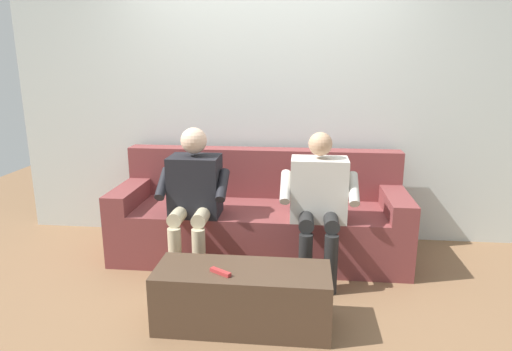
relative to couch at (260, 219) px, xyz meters
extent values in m
plane|color=#846042|center=(0.00, 0.74, -0.31)|extent=(8.00, 8.00, 0.00)
cube|color=silver|center=(0.00, -0.47, 1.08)|extent=(4.66, 0.06, 2.77)
cube|color=brown|center=(0.00, 0.14, -0.09)|extent=(2.03, 0.63, 0.44)
cube|color=brown|center=(0.00, -0.26, 0.13)|extent=(2.42, 0.19, 0.87)
cube|color=brown|center=(-1.11, 0.14, -0.01)|extent=(0.19, 0.63, 0.60)
cube|color=brown|center=(1.11, 0.14, -0.01)|extent=(0.19, 0.63, 0.60)
cube|color=#4C3828|center=(0.00, 1.12, -0.12)|extent=(1.09, 0.40, 0.38)
cube|color=beige|center=(-0.48, 0.33, 0.37)|extent=(0.42, 0.26, 0.48)
sphere|color=tan|center=(-0.48, 0.33, 0.72)|extent=(0.18, 0.18, 0.18)
cylinder|color=black|center=(-0.57, 0.49, 0.19)|extent=(0.11, 0.32, 0.11)
cylinder|color=black|center=(-0.39, 0.49, 0.19)|extent=(0.11, 0.32, 0.11)
cylinder|color=black|center=(-0.57, 0.65, -0.09)|extent=(0.10, 0.10, 0.44)
cylinder|color=black|center=(-0.39, 0.65, -0.09)|extent=(0.10, 0.10, 0.44)
cylinder|color=beige|center=(-0.73, 0.41, 0.41)|extent=(0.08, 0.27, 0.22)
cylinder|color=beige|center=(-0.23, 0.41, 0.41)|extent=(0.08, 0.27, 0.22)
cube|color=black|center=(0.48, 0.31, 0.37)|extent=(0.39, 0.29, 0.47)
sphere|color=beige|center=(0.48, 0.31, 0.73)|extent=(0.20, 0.20, 0.20)
cylinder|color=#C6B793|center=(0.39, 0.47, 0.19)|extent=(0.11, 0.32, 0.11)
cylinder|color=#C6B793|center=(0.57, 0.47, 0.19)|extent=(0.11, 0.32, 0.11)
cylinder|color=#C6B793|center=(0.39, 0.64, -0.09)|extent=(0.10, 0.10, 0.44)
cylinder|color=#C6B793|center=(0.57, 0.64, -0.09)|extent=(0.10, 0.10, 0.44)
cylinder|color=black|center=(0.25, 0.39, 0.40)|extent=(0.08, 0.27, 0.22)
cylinder|color=black|center=(0.71, 0.39, 0.40)|extent=(0.08, 0.27, 0.22)
cube|color=#B73333|center=(0.12, 1.20, 0.09)|extent=(0.14, 0.10, 0.02)
camera|label=1|loc=(-0.35, 3.63, 1.32)|focal=31.44mm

